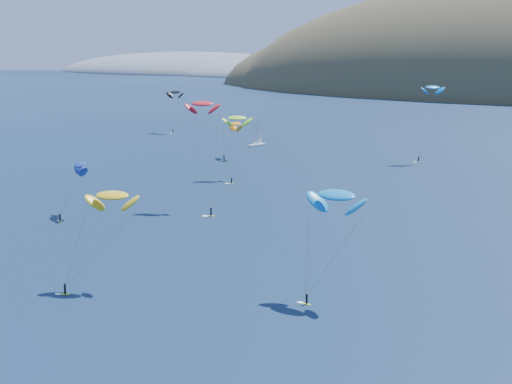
{
  "coord_description": "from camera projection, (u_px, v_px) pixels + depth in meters",
  "views": [
    {
      "loc": [
        61.67,
        -36.22,
        36.72
      ],
      "look_at": [
        -2.61,
        80.0,
        9.0
      ],
      "focal_mm": 50.0,
      "sensor_mm": 36.0,
      "label": 1
    }
  ],
  "objects": [
    {
      "name": "kitesurfer_12",
      "position": [
        175.0,
        92.0,
        297.58
      ],
      "size": [
        8.86,
        7.05,
        19.22
      ],
      "rotation": [
        0.0,
        0.0,
        -0.1
      ],
      "color": "#DEF91B",
      "rests_on": "ground"
    },
    {
      "name": "kitesurfer_3",
      "position": [
        237.0,
        118.0,
        195.35
      ],
      "size": [
        8.6,
        12.44,
        18.93
      ],
      "rotation": [
        0.0,
        0.0,
        0.59
      ],
      "color": "#DEF91B",
      "rests_on": "ground"
    },
    {
      "name": "kitesurfer_1",
      "position": [
        236.0,
        124.0,
        230.93
      ],
      "size": [
        8.92,
        12.39,
        13.55
      ],
      "rotation": [
        0.0,
        0.0,
        -0.66
      ],
      "color": "#DEF91B",
      "rests_on": "ground"
    },
    {
      "name": "kitesurfer_9",
      "position": [
        202.0,
        104.0,
        159.42
      ],
      "size": [
        11.78,
        11.42,
        25.67
      ],
      "rotation": [
        0.0,
        0.0,
        0.44
      ],
      "color": "#DEF91B",
      "rests_on": "ground"
    },
    {
      "name": "kitesurfer_5",
      "position": [
        337.0,
        195.0,
        102.27
      ],
      "size": [
        9.31,
        7.59,
        17.9
      ],
      "rotation": [
        0.0,
        0.0,
        -0.09
      ],
      "color": "#DEF91B",
      "rests_on": "ground"
    },
    {
      "name": "kitesurfer_10",
      "position": [
        81.0,
        165.0,
        153.74
      ],
      "size": [
        8.21,
        11.63,
        13.19
      ],
      "rotation": [
        0.0,
        0.0,
        -0.66
      ],
      "color": "#DEF91B",
      "rests_on": "ground"
    },
    {
      "name": "headland",
      "position": [
        207.0,
        75.0,
        921.92
      ],
      "size": [
        460.0,
        250.0,
        60.0
      ],
      "color": "slate",
      "rests_on": "ground"
    },
    {
      "name": "kitesurfer_2",
      "position": [
        112.0,
        196.0,
        108.07
      ],
      "size": [
        8.7,
        11.07,
        16.33
      ],
      "rotation": [
        0.0,
        0.0,
        0.42
      ],
      "color": "#DEF91B",
      "rests_on": "ground"
    },
    {
      "name": "sailboat",
      "position": [
        257.0,
        144.0,
        259.95
      ],
      "size": [
        8.4,
        7.74,
        10.03
      ],
      "rotation": [
        0.0,
        0.0,
        -0.37
      ],
      "color": "silver",
      "rests_on": "ground"
    },
    {
      "name": "kitesurfer_4",
      "position": [
        433.0,
        87.0,
        221.8
      ],
      "size": [
        7.76,
        7.34,
        25.44
      ],
      "rotation": [
        0.0,
        0.0,
        0.71
      ],
      "color": "#DEF91B",
      "rests_on": "ground"
    }
  ]
}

